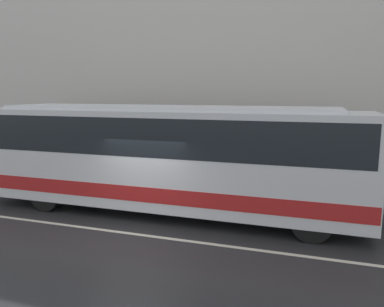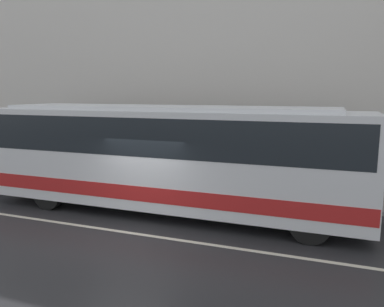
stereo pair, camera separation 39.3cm
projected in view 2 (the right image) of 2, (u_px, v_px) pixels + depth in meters
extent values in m
plane|color=#262628|center=(132.00, 233.00, 10.32)|extent=(60.00, 60.00, 0.00)
cube|color=gray|center=(195.00, 187.00, 15.08)|extent=(60.00, 2.32, 0.14)
cube|color=silver|center=(206.00, 56.00, 15.44)|extent=(60.00, 0.30, 10.62)
cube|color=#2D2B28|center=(204.00, 152.00, 15.94)|extent=(60.00, 0.06, 2.65)
cube|color=beige|center=(132.00, 233.00, 10.32)|extent=(54.00, 0.14, 0.01)
cube|color=silver|center=(165.00, 156.00, 11.89)|extent=(12.30, 2.51, 2.95)
cube|color=#B21E1E|center=(165.00, 185.00, 12.04)|extent=(12.24, 2.53, 0.45)
cube|color=black|center=(164.00, 133.00, 11.77)|extent=(11.93, 2.53, 1.12)
cube|color=orange|center=(381.00, 121.00, 9.60)|extent=(0.12, 1.88, 0.28)
cube|color=silver|center=(164.00, 108.00, 11.64)|extent=(10.45, 2.13, 0.12)
cylinder|color=black|center=(310.00, 224.00, 9.54)|extent=(1.04, 0.28, 1.04)
cylinder|color=black|center=(314.00, 201.00, 11.56)|extent=(1.04, 0.28, 1.04)
cylinder|color=black|center=(48.00, 194.00, 12.37)|extent=(1.04, 0.28, 1.04)
cylinder|color=black|center=(88.00, 180.00, 14.40)|extent=(1.04, 0.28, 1.04)
cylinder|color=#333338|center=(126.00, 164.00, 16.02)|extent=(0.36, 0.36, 1.33)
sphere|color=tan|center=(126.00, 146.00, 15.89)|extent=(0.24, 0.24, 0.24)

